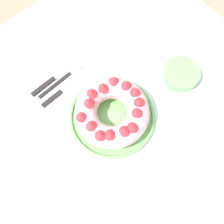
# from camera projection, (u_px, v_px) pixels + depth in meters

# --- Properties ---
(ground_plane) EXTENTS (8.00, 8.00, 0.00)m
(ground_plane) POSITION_uv_depth(u_px,v_px,m) (109.00, 154.00, 1.58)
(ground_plane) COLOR gray
(dining_table) EXTENTS (1.10, 1.22, 0.73)m
(dining_table) POSITION_uv_depth(u_px,v_px,m) (106.00, 124.00, 0.98)
(dining_table) COLOR silver
(dining_table) RESTS_ON ground_plane
(serving_dish) EXTENTS (0.29, 0.29, 0.02)m
(serving_dish) POSITION_uv_depth(u_px,v_px,m) (112.00, 117.00, 0.88)
(serving_dish) COLOR #6BB760
(serving_dish) RESTS_ON dining_table
(bundt_cake) EXTENTS (0.24, 0.24, 0.09)m
(bundt_cake) POSITION_uv_depth(u_px,v_px,m) (112.00, 112.00, 0.84)
(bundt_cake) COLOR #E09EAD
(bundt_cake) RESTS_ON serving_dish
(fork) EXTENTS (0.02, 0.20, 0.01)m
(fork) POSITION_uv_depth(u_px,v_px,m) (65.00, 78.00, 0.94)
(fork) COLOR black
(fork) RESTS_ON dining_table
(serving_knife) EXTENTS (0.02, 0.22, 0.01)m
(serving_knife) POSITION_uv_depth(u_px,v_px,m) (54.00, 79.00, 0.94)
(serving_knife) COLOR black
(serving_knife) RESTS_ON dining_table
(cake_knife) EXTENTS (0.02, 0.19, 0.01)m
(cake_knife) POSITION_uv_depth(u_px,v_px,m) (61.00, 92.00, 0.92)
(cake_knife) COLOR black
(cake_knife) RESTS_ON dining_table
(side_bowl) EXTENTS (0.13, 0.13, 0.04)m
(side_bowl) POSITION_uv_depth(u_px,v_px,m) (181.00, 74.00, 0.93)
(side_bowl) COLOR #6BB760
(side_bowl) RESTS_ON dining_table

